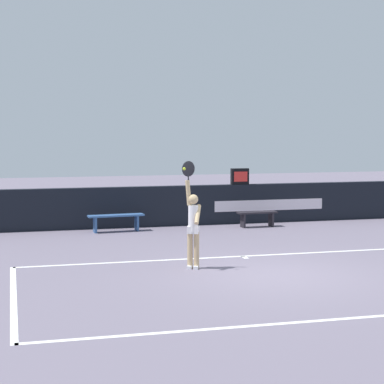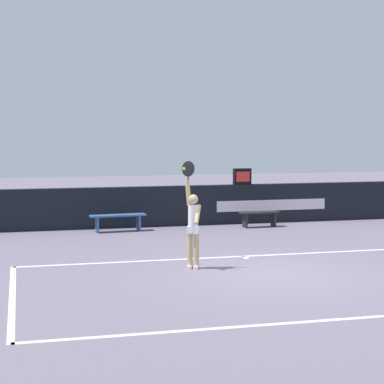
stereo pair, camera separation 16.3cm
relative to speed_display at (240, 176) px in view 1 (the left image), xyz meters
name	(u,v)px [view 1 (the left image)]	position (x,y,z in m)	size (l,w,h in m)	color
ground_plane	(276,274)	(-1.76, -7.59, -1.51)	(60.00, 60.00, 0.00)	slate
court_lines	(287,281)	(-1.76, -8.22, -1.51)	(10.77, 5.67, 0.00)	white
back_wall	(187,205)	(-1.76, 0.00, -0.88)	(14.90, 0.28, 1.25)	black
speed_display	(240,176)	(0.00, 0.00, 0.00)	(0.57, 0.19, 0.51)	black
tennis_player	(193,224)	(-3.28, -6.54, -0.54)	(0.45, 0.45, 2.37)	tan
tennis_ball	(184,169)	(-3.51, -6.69, 0.69)	(0.07, 0.07, 0.07)	#C9E02D
courtside_bench_near	(116,219)	(-4.11, -0.80, -1.12)	(1.68, 0.48, 0.51)	#345A8F
courtside_bench_far	(257,216)	(0.25, -0.94, -1.16)	(1.26, 0.41, 0.48)	#252128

